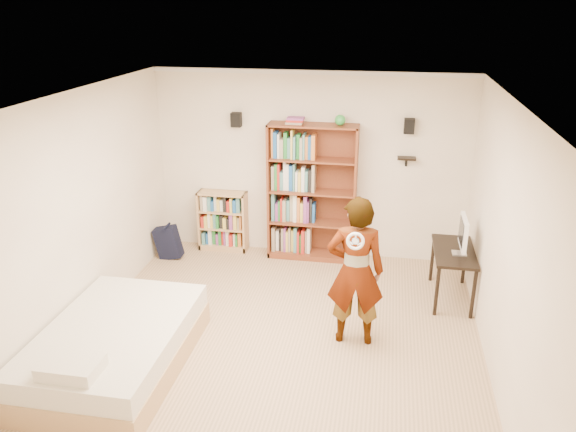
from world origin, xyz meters
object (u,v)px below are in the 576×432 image
(low_bookshelf, at_px, (223,221))
(daybed, at_px, (115,342))
(person, at_px, (355,271))
(computer_desk, at_px, (452,274))
(tall_bookshelf, at_px, (312,193))

(low_bookshelf, bearing_deg, daybed, -94.73)
(daybed, distance_m, person, 2.61)
(computer_desk, bearing_deg, low_bookshelf, 163.53)
(tall_bookshelf, xyz_separation_m, person, (0.76, -2.09, -0.14))
(tall_bookshelf, bearing_deg, computer_desk, -25.66)
(low_bookshelf, height_order, daybed, low_bookshelf)
(tall_bookshelf, relative_size, person, 1.17)
(tall_bookshelf, distance_m, low_bookshelf, 1.46)
(person, bearing_deg, low_bookshelf, -49.97)
(low_bookshelf, bearing_deg, tall_bookshelf, -1.96)
(person, bearing_deg, daybed, 16.80)
(low_bookshelf, height_order, computer_desk, low_bookshelf)
(low_bookshelf, relative_size, daybed, 0.44)
(low_bookshelf, xyz_separation_m, daybed, (-0.25, -3.08, -0.15))
(computer_desk, bearing_deg, daybed, -149.22)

